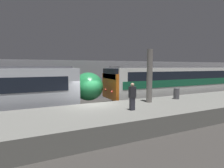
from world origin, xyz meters
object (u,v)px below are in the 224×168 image
(support_pillar_near, at_px, (150,76))
(trash_bin, at_px, (176,94))
(train_boxy, at_px, (177,83))
(person_waiting, at_px, (132,96))

(support_pillar_near, xyz_separation_m, trash_bin, (2.72, 0.13, -1.44))
(support_pillar_near, bearing_deg, train_boxy, 31.02)
(support_pillar_near, distance_m, trash_bin, 3.08)
(train_boxy, distance_m, trash_bin, 5.42)
(support_pillar_near, height_order, person_waiting, support_pillar_near)
(support_pillar_near, distance_m, person_waiting, 2.92)
(train_boxy, bearing_deg, trash_bin, -135.16)
(train_boxy, xyz_separation_m, person_waiting, (-8.85, -5.41, 0.02))
(support_pillar_near, xyz_separation_m, train_boxy, (6.55, 3.94, -1.05))
(train_boxy, relative_size, person_waiting, 10.00)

